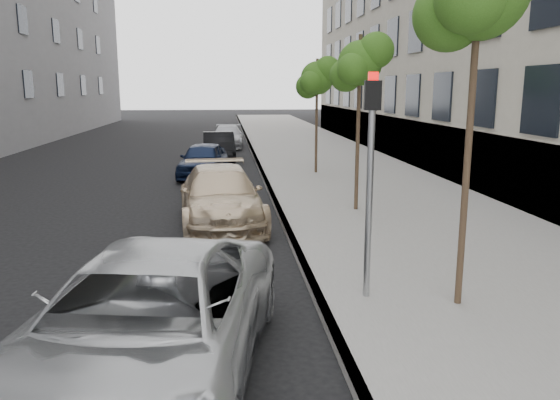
{
  "coord_description": "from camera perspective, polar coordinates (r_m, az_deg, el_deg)",
  "views": [
    {
      "loc": [
        -0.23,
        -5.91,
        3.3
      ],
      "look_at": [
        0.65,
        2.81,
        1.5
      ],
      "focal_mm": 35.0,
      "sensor_mm": 36.0,
      "label": 1
    }
  ],
  "objects": [
    {
      "name": "signal_pole",
      "position": [
        8.18,
        9.43,
        4.03
      ],
      "size": [
        0.27,
        0.22,
        3.39
      ],
      "rotation": [
        0.0,
        0.0,
        -0.16
      ],
      "color": "#939699",
      "rests_on": "sidewalk"
    },
    {
      "name": "tree_far",
      "position": [
        20.7,
        3.97,
        12.59
      ],
      "size": [
        1.6,
        1.4,
        4.31
      ],
      "color": "#38281C",
      "rests_on": "sidewalk"
    },
    {
      "name": "suv",
      "position": [
        13.49,
        -6.21,
        0.41
      ],
      "size": [
        2.32,
        4.92,
        1.39
      ],
      "primitive_type": "imported",
      "rotation": [
        0.0,
        0.0,
        0.08
      ],
      "color": "#CAB290",
      "rests_on": "ground"
    },
    {
      "name": "minivan",
      "position": [
        6.3,
        -13.88,
        -12.65
      ],
      "size": [
        3.37,
        5.73,
        1.5
      ],
      "primitive_type": "imported",
      "rotation": [
        0.0,
        0.0,
        -0.17
      ],
      "color": "#B1B4B6",
      "rests_on": "ground"
    },
    {
      "name": "sedan_black",
      "position": [
        25.24,
        -6.41,
        5.55
      ],
      "size": [
        1.53,
        4.04,
        1.32
      ],
      "primitive_type": "imported",
      "rotation": [
        0.0,
        0.0,
        0.03
      ],
      "color": "black",
      "rests_on": "ground"
    },
    {
      "name": "curb",
      "position": [
        30.11,
        -3.05,
        5.46
      ],
      "size": [
        0.15,
        72.0,
        0.14
      ],
      "primitive_type": "cube",
      "color": "#9E9B93",
      "rests_on": "ground"
    },
    {
      "name": "sidewalk",
      "position": [
        30.42,
        2.87,
        5.52
      ],
      "size": [
        6.4,
        72.0,
        0.14
      ],
      "primitive_type": "cube",
      "color": "gray",
      "rests_on": "ground"
    },
    {
      "name": "sedan_blue",
      "position": [
        20.79,
        -8.02,
        4.18
      ],
      "size": [
        2.06,
        3.98,
        1.3
      ],
      "primitive_type": "imported",
      "rotation": [
        0.0,
        0.0,
        -0.14
      ],
      "color": "#0F1A35",
      "rests_on": "ground"
    },
    {
      "name": "ground",
      "position": [
        6.77,
        -3.24,
        -17.59
      ],
      "size": [
        160.0,
        160.0,
        0.0
      ],
      "primitive_type": "plane",
      "color": "black",
      "rests_on": "ground"
    },
    {
      "name": "tree_mid",
      "position": [
        14.34,
        8.45,
        13.93
      ],
      "size": [
        1.52,
        1.32,
        4.53
      ],
      "color": "#38281C",
      "rests_on": "sidewalk"
    },
    {
      "name": "sedan_rear",
      "position": [
        30.94,
        -5.52,
        6.6
      ],
      "size": [
        1.94,
        4.34,
        1.24
      ],
      "primitive_type": "imported",
      "rotation": [
        0.0,
        0.0,
        -0.05
      ],
      "color": "#ACADB4",
      "rests_on": "ground"
    }
  ]
}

